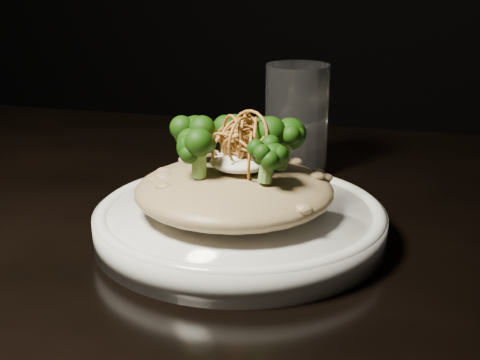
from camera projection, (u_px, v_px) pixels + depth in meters
name	position (u px, v px, depth m)	size (l,w,h in m)	color
table	(241.00, 300.00, 0.66)	(1.10, 0.80, 0.75)	black
plate	(240.00, 224.00, 0.60)	(0.26, 0.26, 0.03)	silver
risotto	(234.00, 190.00, 0.59)	(0.18, 0.18, 0.04)	brown
broccoli	(242.00, 147.00, 0.58)	(0.11, 0.11, 0.04)	black
cheese	(241.00, 161.00, 0.58)	(0.05, 0.05, 0.01)	white
shallots	(244.00, 133.00, 0.57)	(0.06, 0.06, 0.04)	brown
drinking_glass	(296.00, 120.00, 0.76)	(0.07, 0.07, 0.13)	white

